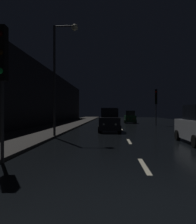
{
  "coord_description": "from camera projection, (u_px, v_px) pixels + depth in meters",
  "views": [
    {
      "loc": [
        -1.08,
        -4.35,
        1.78
      ],
      "look_at": [
        -2.59,
        21.6,
        1.73
      ],
      "focal_mm": 35.92,
      "sensor_mm": 36.0,
      "label": 1
    }
  ],
  "objects": [
    {
      "name": "ground",
      "position": [
        119.0,
        126.0,
        28.75
      ],
      "size": [
        26.45,
        84.0,
        0.02
      ],
      "primitive_type": "cube",
      "color": "black"
    },
    {
      "name": "sidewalk_left",
      "position": [
        65.0,
        125.0,
        29.15
      ],
      "size": [
        4.4,
        84.0,
        0.15
      ],
      "primitive_type": "cube",
      "color": "#33302D",
      "rests_on": "ground"
    },
    {
      "name": "building_facade_left",
      "position": [
        37.0,
        95.0,
        25.8
      ],
      "size": [
        0.8,
        63.0,
        7.4
      ],
      "primitive_type": "cube",
      "color": "black",
      "rests_on": "ground"
    },
    {
      "name": "lane_centerline",
      "position": [
        128.0,
        140.0,
        14.08
      ],
      "size": [
        0.16,
        16.61,
        0.01
      ],
      "color": "beige",
      "rests_on": "ground"
    },
    {
      "name": "traffic_light_far_right",
      "position": [
        156.0,
        99.0,
        28.84
      ],
      "size": [
        0.35,
        0.48,
        4.66
      ],
      "rotation": [
        0.0,
        0.0,
        -1.72
      ],
      "color": "#38383A",
      "rests_on": "ground"
    },
    {
      "name": "traffic_light_near_left",
      "position": [
        2.0,
        64.0,
        7.69
      ],
      "size": [
        0.32,
        0.47,
        4.73
      ],
      "rotation": [
        0.0,
        0.0,
        -1.52
      ],
      "color": "#38383A",
      "rests_on": "ground"
    },
    {
      "name": "streetlamp_overhead",
      "position": [
        61.0,
        63.0,
        15.19
      ],
      "size": [
        1.7,
        0.44,
        7.7
      ],
      "color": "#2D2D30",
      "rests_on": "ground"
    },
    {
      "name": "car_approaching_headlights",
      "position": [
        110.0,
        121.0,
        20.06
      ],
      "size": [
        1.93,
        4.17,
        2.1
      ],
      "rotation": [
        0.0,
        0.0,
        -1.57
      ],
      "color": "black",
      "rests_on": "ground"
    },
    {
      "name": "car_distant_taillights",
      "position": [
        130.0,
        117.0,
        34.89
      ],
      "size": [
        1.77,
        3.83,
        1.93
      ],
      "rotation": [
        0.0,
        0.0,
        1.57
      ],
      "color": "#0F3819",
      "rests_on": "ground"
    }
  ]
}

